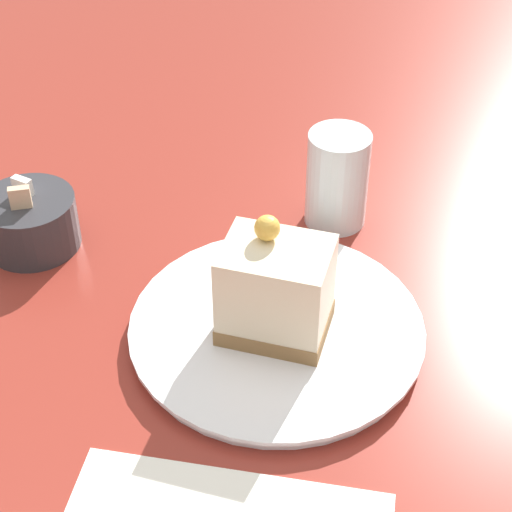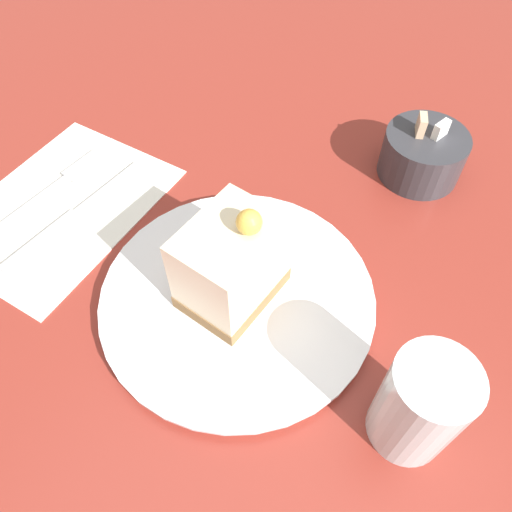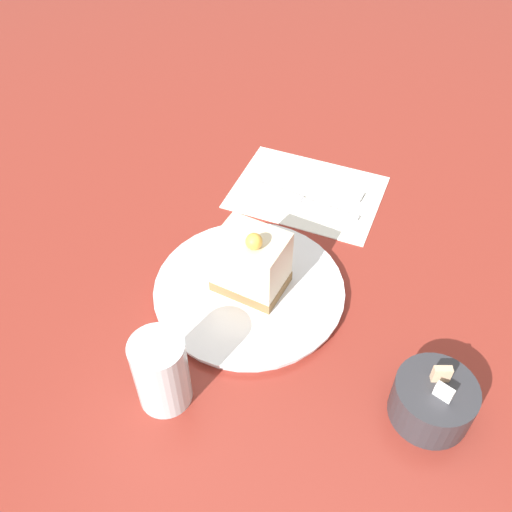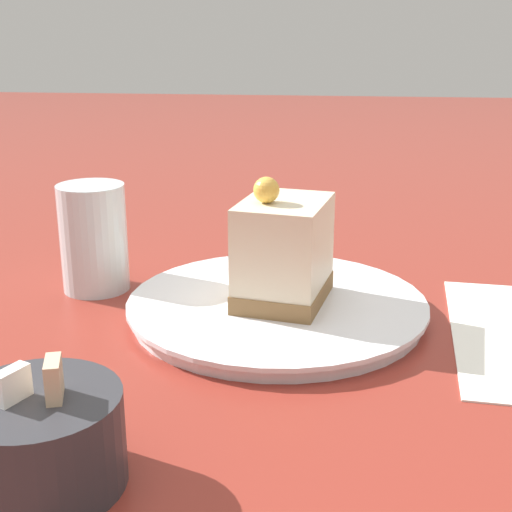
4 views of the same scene
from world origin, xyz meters
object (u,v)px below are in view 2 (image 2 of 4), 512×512
fork (55,188)px  drinking_glass (420,406)px  knife (63,223)px  sugar_bowl (423,155)px  cake_slice (231,264)px  plate (238,298)px

fork → drinking_glass: (0.43, -0.09, 0.05)m
knife → sugar_bowl: (0.32, 0.25, 0.02)m
cake_slice → knife: bearing=-170.2°
cake_slice → sugar_bowl: size_ratio=1.18×
sugar_bowl → knife: bearing=-142.2°
knife → drinking_glass: 0.39m
cake_slice → drinking_glass: (0.18, -0.05, -0.01)m
plate → fork: plate is taller
cake_slice → drinking_glass: cake_slice is taller
knife → sugar_bowl: sugar_bowl is taller
plate → cake_slice: (-0.01, 0.00, 0.05)m
drinking_glass → sugar_bowl: bearing=103.2°
drinking_glass → fork: bearing=168.5°
knife → drinking_glass: size_ratio=1.88×
fork → sugar_bowl: (0.36, 0.21, 0.02)m
knife → plate: bearing=9.2°
plate → drinking_glass: size_ratio=2.55×
fork → drinking_glass: drinking_glass is taller
knife → fork: bearing=148.5°
cake_slice → sugar_bowl: cake_slice is taller
plate → fork: size_ratio=1.46×
plate → cake_slice: size_ratio=2.36×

